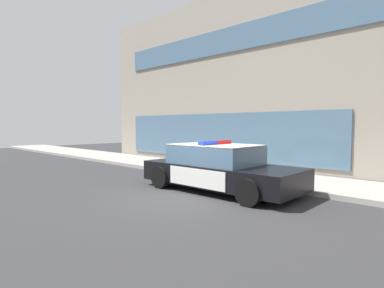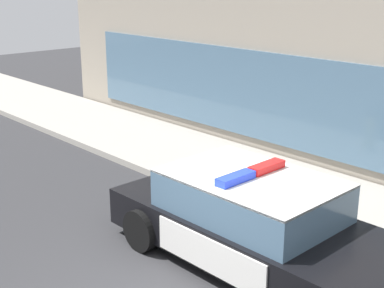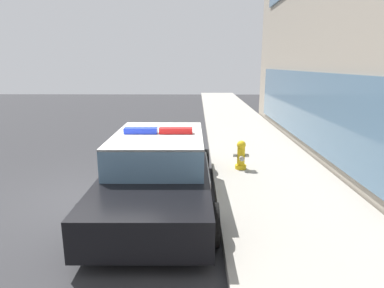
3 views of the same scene
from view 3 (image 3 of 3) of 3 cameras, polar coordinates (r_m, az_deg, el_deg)
The scene contains 4 objects.
ground at distance 7.23m, azimuth -16.14°, elevation -8.87°, with size 48.00×48.00×0.00m, color #303033.
sidewalk at distance 7.14m, azimuth 15.88°, elevation -8.51°, with size 48.00×2.88×0.15m, color #A39E93.
police_cruiser at distance 6.55m, azimuth -5.83°, elevation -4.41°, with size 4.89×2.19×1.49m.
fire_hydrant at distance 8.27m, azimuth 8.52°, elevation -1.95°, with size 0.34×0.39×0.73m.
Camera 3 is at (6.38, 2.08, 2.71)m, focal length 30.67 mm.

